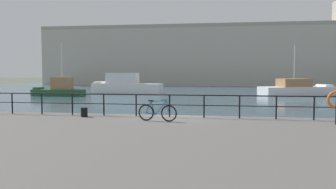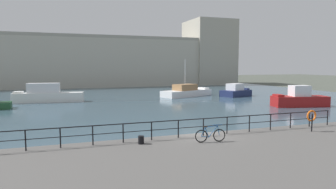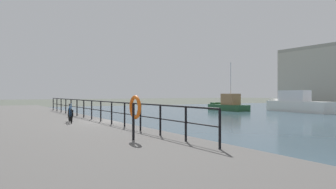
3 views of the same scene
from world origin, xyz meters
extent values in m
plane|color=#4C5147|center=(0.00, 0.00, 0.00)|extent=(240.00, 240.00, 0.00)
cube|color=#385160|center=(0.00, 30.20, 0.01)|extent=(80.00, 60.00, 0.01)
cube|color=#565451|center=(0.00, -6.50, 0.38)|extent=(56.00, 13.00, 0.76)
cube|color=#B2AD9E|center=(0.00, 56.24, 5.55)|extent=(69.35, 10.88, 11.11)
cube|color=gray|center=(0.00, 51.10, 11.46)|extent=(69.35, 0.60, 0.70)
cube|color=#23512D|center=(-16.93, 21.85, 0.39)|extent=(5.94, 2.28, 0.76)
cube|color=#997047|center=(-16.48, 21.87, 1.49)|extent=(2.29, 1.54, 1.44)
cube|color=#23512D|center=(-19.39, 21.75, 0.89)|extent=(0.76, 1.46, 0.24)
cylinder|color=silver|center=(-16.48, 21.87, 4.22)|extent=(0.10, 0.10, 4.03)
cube|color=white|center=(10.83, 27.96, 0.51)|extent=(9.43, 5.99, 1.00)
cube|color=#997047|center=(10.47, 27.82, 1.49)|extent=(4.22, 3.46, 0.97)
cube|color=white|center=(14.35, 29.36, 1.13)|extent=(1.75, 2.27, 0.24)
cylinder|color=silver|center=(10.47, 27.82, 4.00)|extent=(0.10, 0.10, 4.04)
cube|color=white|center=(-10.11, 26.85, 0.66)|extent=(9.32, 2.94, 1.30)
cube|color=silver|center=(-10.72, 26.93, 1.96)|extent=(4.28, 1.85, 1.31)
cube|color=white|center=(-13.92, 27.33, 1.43)|extent=(1.25, 1.40, 0.24)
cylinder|color=black|center=(-8.33, -0.75, 1.29)|extent=(0.07, 0.07, 1.05)
cylinder|color=black|center=(-6.70, -0.75, 1.29)|extent=(0.07, 0.07, 1.05)
cylinder|color=black|center=(-5.07, -0.75, 1.29)|extent=(0.07, 0.07, 1.05)
cylinder|color=black|center=(-3.44, -0.75, 1.29)|extent=(0.07, 0.07, 1.05)
cylinder|color=black|center=(-1.80, -0.75, 1.29)|extent=(0.07, 0.07, 1.05)
cylinder|color=black|center=(-0.17, -0.75, 1.29)|extent=(0.07, 0.07, 1.05)
cylinder|color=black|center=(1.46, -0.75, 1.29)|extent=(0.07, 0.07, 1.05)
cylinder|color=black|center=(3.10, -0.75, 1.29)|extent=(0.07, 0.07, 1.05)
cylinder|color=black|center=(4.73, -0.75, 1.29)|extent=(0.07, 0.07, 1.05)
cylinder|color=black|center=(6.36, -0.75, 1.29)|extent=(0.07, 0.07, 1.05)
cylinder|color=black|center=(-1.80, -0.75, 1.81)|extent=(22.86, 0.06, 0.06)
cylinder|color=black|center=(-1.80, -0.75, 1.34)|extent=(22.86, 0.04, 0.04)
torus|color=black|center=(0.05, -2.31, 1.12)|extent=(0.72, 0.16, 0.72)
torus|color=black|center=(-0.99, -2.17, 1.12)|extent=(0.72, 0.16, 0.72)
cylinder|color=#194C8C|center=(-0.31, -2.26, 1.36)|extent=(0.55, 0.11, 0.66)
cylinder|color=#194C8C|center=(-0.67, -2.22, 1.33)|extent=(0.24, 0.07, 0.58)
cylinder|color=#194C8C|center=(-0.41, -2.25, 1.65)|extent=(0.72, 0.13, 0.11)
cylinder|color=#194C8C|center=(-0.78, -2.20, 1.08)|extent=(0.43, 0.09, 0.12)
cylinder|color=#194C8C|center=(-0.88, -2.19, 1.37)|extent=(0.26, 0.07, 0.51)
cylinder|color=#194C8C|center=(0.00, -2.31, 1.40)|extent=(0.14, 0.05, 0.57)
cube|color=black|center=(-0.77, -2.20, 1.65)|extent=(0.23, 0.12, 0.05)
cylinder|color=#194C8C|center=(-0.05, -2.30, 1.73)|extent=(0.52, 0.09, 0.02)
cylinder|color=black|center=(-4.20, -1.35, 0.98)|extent=(0.32, 0.32, 0.44)
torus|color=orange|center=(6.95, -1.96, 1.78)|extent=(0.75, 0.11, 0.75)
camera|label=1|loc=(2.53, -17.61, 2.97)|focal=38.64mm
camera|label=2|loc=(-8.06, -16.82, 5.01)|focal=31.89mm
camera|label=3|loc=(16.36, -6.13, 2.21)|focal=35.08mm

